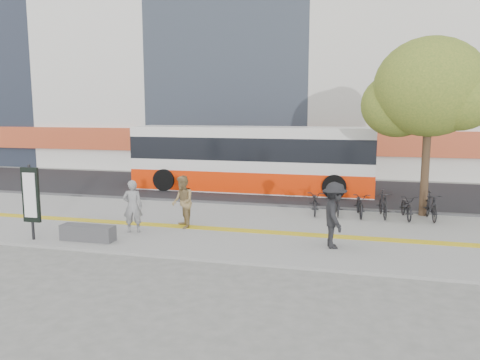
% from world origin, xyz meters
% --- Properties ---
extents(ground, '(120.00, 120.00, 0.00)m').
position_xyz_m(ground, '(0.00, 0.00, 0.00)').
color(ground, '#60605B').
rests_on(ground, ground).
extents(sidewalk, '(40.00, 7.00, 0.08)m').
position_xyz_m(sidewalk, '(0.00, 1.50, 0.04)').
color(sidewalk, slate).
rests_on(sidewalk, ground).
extents(tactile_strip, '(40.00, 0.45, 0.01)m').
position_xyz_m(tactile_strip, '(0.00, 1.00, 0.09)').
color(tactile_strip, gold).
rests_on(tactile_strip, sidewalk).
extents(street, '(40.00, 8.00, 0.06)m').
position_xyz_m(street, '(0.00, 9.00, 0.03)').
color(street, black).
rests_on(street, ground).
extents(curb, '(40.00, 0.25, 0.14)m').
position_xyz_m(curb, '(0.00, 5.00, 0.07)').
color(curb, '#3D3D3F').
rests_on(curb, ground).
extents(bench, '(1.60, 0.45, 0.45)m').
position_xyz_m(bench, '(-2.60, -1.20, 0.30)').
color(bench, '#3D3D3F').
rests_on(bench, sidewalk).
extents(signboard, '(0.55, 0.10, 2.20)m').
position_xyz_m(signboard, '(-4.20, -1.51, 1.37)').
color(signboard, black).
rests_on(signboard, sidewalk).
extents(street_tree, '(4.40, 3.80, 6.31)m').
position_xyz_m(street_tree, '(7.18, 4.82, 4.51)').
color(street_tree, '#3E2D1C').
rests_on(street_tree, sidewalk).
extents(bus, '(11.21, 2.66, 2.99)m').
position_xyz_m(bus, '(0.01, 8.50, 1.46)').
color(bus, silver).
rests_on(bus, street).
extents(bicycle_row, '(4.61, 1.69, 0.95)m').
position_xyz_m(bicycle_row, '(5.37, 4.00, 0.53)').
color(bicycle_row, black).
rests_on(bicycle_row, sidewalk).
extents(seated_woman, '(0.69, 0.57, 1.63)m').
position_xyz_m(seated_woman, '(-1.76, -0.02, 0.90)').
color(seated_woman, black).
rests_on(seated_woman, sidewalk).
extents(pedestrian_tan, '(0.98, 1.03, 1.68)m').
position_xyz_m(pedestrian_tan, '(-0.49, 0.92, 0.92)').
color(pedestrian_tan, olive).
rests_on(pedestrian_tan, sidewalk).
extents(pedestrian_dark, '(0.95, 1.30, 1.82)m').
position_xyz_m(pedestrian_dark, '(4.33, -0.16, 0.99)').
color(pedestrian_dark, black).
rests_on(pedestrian_dark, sidewalk).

